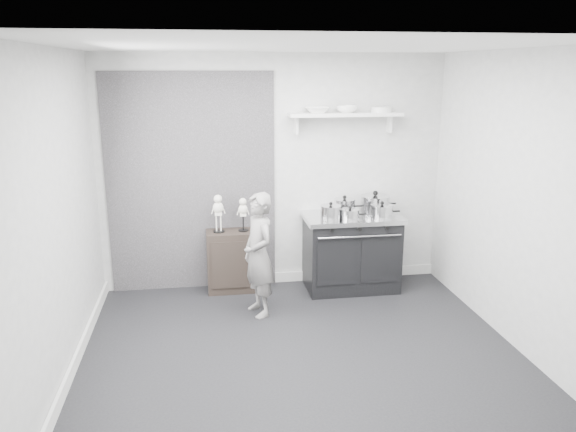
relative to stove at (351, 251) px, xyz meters
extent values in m
plane|color=black|center=(-0.86, -1.48, -0.45)|extent=(4.00, 4.00, 0.00)
cube|color=#A5A5A3|center=(-0.86, 0.32, 0.90)|extent=(4.00, 0.02, 2.70)
cube|color=#A5A5A3|center=(-0.86, -3.28, 0.90)|extent=(4.00, 0.02, 2.70)
cube|color=#A5A5A3|center=(-2.86, -1.48, 0.90)|extent=(0.02, 3.60, 2.70)
cube|color=#A5A5A3|center=(1.14, -1.48, 0.90)|extent=(0.02, 3.60, 2.70)
cube|color=silver|center=(-0.86, -1.48, 2.25)|extent=(4.00, 3.60, 0.02)
cube|color=black|center=(-1.81, 0.31, 0.80)|extent=(1.90, 0.02, 2.50)
cube|color=silver|center=(0.14, 0.30, -0.39)|extent=(2.00, 0.03, 0.12)
cube|color=silver|center=(-2.84, -1.48, -0.39)|extent=(0.03, 3.60, 0.12)
cube|color=silver|center=(-0.06, 0.19, 1.57)|extent=(1.30, 0.26, 0.04)
cube|color=silver|center=(-0.61, 0.26, 1.45)|extent=(0.03, 0.12, 0.20)
cube|color=silver|center=(0.49, 0.26, 1.45)|extent=(0.03, 0.12, 0.20)
cube|color=black|center=(0.00, 0.00, -0.03)|extent=(1.05, 0.63, 0.84)
cube|color=silver|center=(0.00, 0.00, 0.42)|extent=(1.11, 0.67, 0.05)
cube|color=black|center=(-0.25, -0.31, -0.01)|extent=(0.44, 0.02, 0.54)
cube|color=black|center=(0.25, -0.31, -0.01)|extent=(0.44, 0.02, 0.54)
cylinder|color=silver|center=(0.00, -0.34, 0.28)|extent=(0.94, 0.02, 0.02)
cylinder|color=black|center=(-0.31, -0.33, 0.37)|extent=(0.04, 0.03, 0.04)
cylinder|color=black|center=(0.00, -0.33, 0.37)|extent=(0.04, 0.03, 0.04)
cylinder|color=black|center=(0.31, -0.33, 0.37)|extent=(0.04, 0.03, 0.04)
cube|color=black|center=(-1.40, 0.13, -0.09)|extent=(0.55, 0.32, 0.72)
imported|color=slate|center=(-1.14, -0.56, 0.21)|extent=(0.45, 0.55, 1.31)
cylinder|color=#BCBCBE|center=(-0.28, -0.12, 0.51)|extent=(0.23, 0.23, 0.14)
cylinder|color=#BCBCBE|center=(-0.28, -0.12, 0.59)|extent=(0.24, 0.24, 0.02)
sphere|color=black|center=(-0.28, -0.12, 0.61)|extent=(0.04, 0.04, 0.04)
cylinder|color=black|center=(-0.13, -0.12, 0.51)|extent=(0.10, 0.02, 0.02)
cylinder|color=#BCBCBE|center=(-0.06, 0.12, 0.52)|extent=(0.24, 0.24, 0.15)
cylinder|color=#BCBCBE|center=(-0.06, 0.12, 0.60)|extent=(0.25, 0.25, 0.02)
sphere|color=black|center=(-0.06, 0.12, 0.63)|extent=(0.04, 0.04, 0.04)
cylinder|color=black|center=(0.10, 0.12, 0.52)|extent=(0.10, 0.02, 0.02)
cylinder|color=#BCBCBE|center=(0.31, 0.12, 0.53)|extent=(0.33, 0.33, 0.18)
cylinder|color=#BCBCBE|center=(0.31, 0.12, 0.62)|extent=(0.34, 0.34, 0.02)
sphere|color=black|center=(0.31, 0.12, 0.66)|extent=(0.06, 0.06, 0.06)
cylinder|color=black|center=(0.51, 0.12, 0.53)|extent=(0.10, 0.02, 0.02)
cylinder|color=#BCBCBE|center=(0.30, -0.15, 0.51)|extent=(0.24, 0.24, 0.13)
cylinder|color=#BCBCBE|center=(0.30, -0.15, 0.58)|extent=(0.25, 0.25, 0.02)
sphere|color=black|center=(0.30, -0.15, 0.61)|extent=(0.04, 0.04, 0.04)
cylinder|color=black|center=(0.47, -0.15, 0.51)|extent=(0.10, 0.02, 0.02)
cylinder|color=#BCBCBE|center=(-0.07, -0.16, 0.49)|extent=(0.21, 0.21, 0.10)
cylinder|color=#BCBCBE|center=(-0.07, -0.16, 0.55)|extent=(0.21, 0.21, 0.02)
sphere|color=black|center=(-0.07, -0.16, 0.57)|extent=(0.04, 0.04, 0.04)
cylinder|color=black|center=(0.07, -0.16, 0.49)|extent=(0.10, 0.02, 0.02)
imported|color=white|center=(-0.39, 0.19, 1.63)|extent=(0.28, 0.28, 0.07)
imported|color=white|center=(-0.04, 0.19, 1.63)|extent=(0.24, 0.24, 0.08)
cylinder|color=silver|center=(0.36, 0.19, 1.62)|extent=(0.24, 0.24, 0.06)
camera|label=1|loc=(-1.69, -6.05, 2.08)|focal=35.00mm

